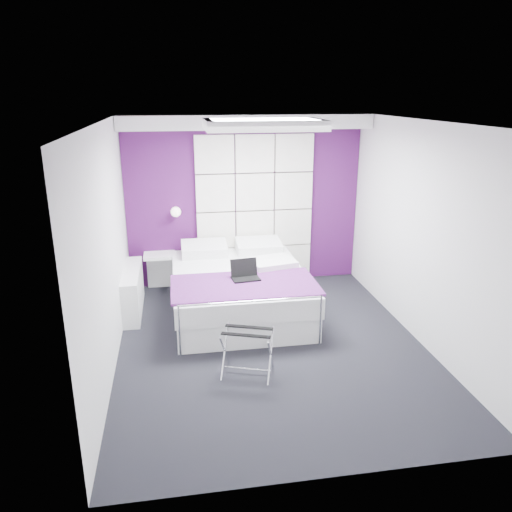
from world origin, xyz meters
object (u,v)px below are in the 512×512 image
(bed, at_px, (239,289))
(nightstand, at_px, (159,255))
(luggage_rack, at_px, (248,352))
(radiator, at_px, (133,291))
(laptop, at_px, (245,274))
(wall_lamp, at_px, (176,211))

(bed, height_order, nightstand, bed)
(luggage_rack, bearing_deg, nightstand, 129.94)
(radiator, distance_m, luggage_rack, 2.29)
(radiator, height_order, bed, bed)
(bed, height_order, laptop, laptop)
(wall_lamp, bearing_deg, luggage_rack, -75.62)
(radiator, distance_m, laptop, 1.64)
(bed, xyz_separation_m, nightstand, (-1.07, 0.97, 0.23))
(nightstand, relative_size, luggage_rack, 0.88)
(bed, xyz_separation_m, laptop, (0.04, -0.35, 0.35))
(wall_lamp, relative_size, radiator, 0.12)
(wall_lamp, xyz_separation_m, nightstand, (-0.28, -0.04, -0.66))
(wall_lamp, height_order, radiator, wall_lamp)
(bed, distance_m, nightstand, 1.47)
(radiator, bearing_deg, nightstand, 63.32)
(radiator, distance_m, bed, 1.46)
(laptop, bearing_deg, luggage_rack, -103.99)
(nightstand, relative_size, laptop, 1.32)
(radiator, bearing_deg, luggage_rack, -54.91)
(radiator, relative_size, luggage_rack, 2.31)
(radiator, bearing_deg, laptop, -22.34)
(radiator, relative_size, laptop, 3.45)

